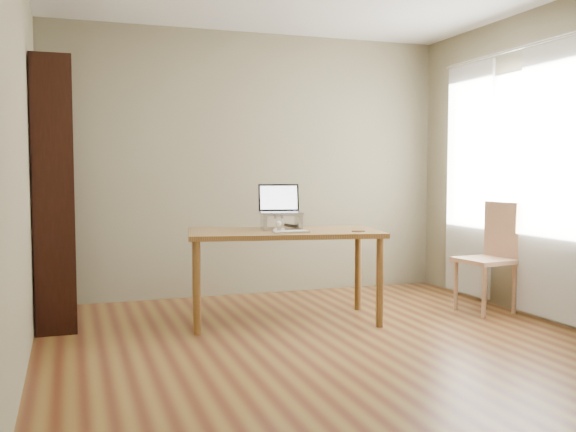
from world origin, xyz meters
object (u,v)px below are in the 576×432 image
object	(u,v)px
desk	(284,241)
cat	(278,222)
keyboard	(291,232)
laptop	(279,206)
chair	(493,253)
bookshelf	(55,194)

from	to	relation	value
desk	cat	distance (m)	0.18
desk	keyboard	bearing A→B (deg)	-84.59
laptop	chair	bearing A→B (deg)	-2.24
desk	cat	size ratio (longest dim) A/B	3.50
laptop	chair	world-z (taller)	laptop
desk	keyboard	size ratio (longest dim) A/B	5.82
cat	laptop	bearing A→B (deg)	80.82
bookshelf	laptop	xyz separation A→B (m)	(1.77, -0.39, -0.11)
desk	cat	bearing A→B (deg)	108.67
bookshelf	keyboard	world-z (taller)	bookshelf
laptop	cat	distance (m)	0.14
chair	desk	bearing A→B (deg)	164.01
desk	chair	size ratio (longest dim) A/B	1.73
keyboard	chair	distance (m)	1.88
desk	chair	distance (m)	1.87
bookshelf	keyboard	distance (m)	1.92
bookshelf	cat	world-z (taller)	bookshelf
cat	keyboard	bearing A→B (deg)	-69.61
chair	keyboard	bearing A→B (deg)	170.81
desk	keyboard	world-z (taller)	keyboard
bookshelf	chair	size ratio (longest dim) A/B	2.18
keyboard	chair	bearing A→B (deg)	0.58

